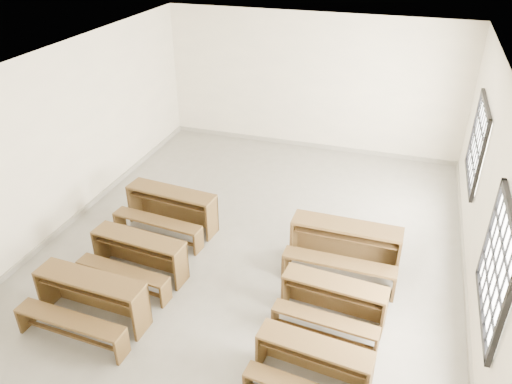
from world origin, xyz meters
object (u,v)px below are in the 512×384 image
(desk_set_2, at_px, (171,207))
(desk_set_4, at_px, (333,299))
(desk_set_0, at_px, (90,297))
(desk_set_1, at_px, (138,254))
(desk_set_5, at_px, (345,244))
(desk_set_3, at_px, (313,362))

(desk_set_2, relative_size, desk_set_4, 1.15)
(desk_set_0, bearing_deg, desk_set_1, 86.96)
(desk_set_0, distance_m, desk_set_5, 3.94)
(desk_set_2, bearing_deg, desk_set_4, -18.84)
(desk_set_0, relative_size, desk_set_1, 1.03)
(desk_set_3, bearing_deg, desk_set_2, 146.36)
(desk_set_4, distance_m, desk_set_5, 1.27)
(desk_set_1, xyz_separation_m, desk_set_3, (3.08, -1.25, -0.03))
(desk_set_0, xyz_separation_m, desk_set_3, (3.20, -0.13, -0.06))
(desk_set_1, height_order, desk_set_5, desk_set_5)
(desk_set_1, bearing_deg, desk_set_0, -90.76)
(desk_set_2, distance_m, desk_set_3, 4.14)
(desk_set_1, bearing_deg, desk_set_3, -16.94)
(desk_set_0, xyz_separation_m, desk_set_4, (3.24, 1.05, -0.04))
(desk_set_3, xyz_separation_m, desk_set_4, (0.04, 1.17, 0.01))
(desk_set_4, bearing_deg, desk_set_5, 97.04)
(desk_set_2, xyz_separation_m, desk_set_4, (3.23, -1.46, -0.06))
(desk_set_1, relative_size, desk_set_4, 1.06)
(desk_set_0, height_order, desk_set_2, desk_set_2)
(desk_set_2, relative_size, desk_set_3, 1.18)
(desk_set_0, height_order, desk_set_1, desk_set_0)
(desk_set_1, xyz_separation_m, desk_set_4, (3.12, -0.08, -0.02))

